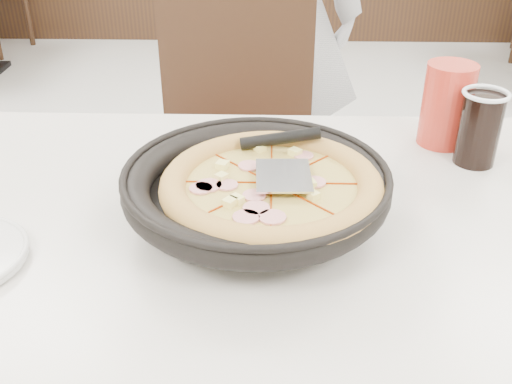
{
  "coord_description": "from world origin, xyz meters",
  "views": [
    {
      "loc": [
        -0.09,
        -0.93,
        1.26
      ],
      "look_at": [
        -0.11,
        -0.14,
        0.8
      ],
      "focal_mm": 42.0,
      "sensor_mm": 36.0,
      "label": 1
    }
  ],
  "objects_px": {
    "pizza_pan": "(256,196)",
    "diner_person": "(273,8)",
    "cola_glass": "(479,130)",
    "main_table": "(233,377)",
    "pizza": "(271,195)",
    "chair_far": "(230,183)",
    "red_cup": "(447,105)"
  },
  "relations": [
    {
      "from": "diner_person",
      "to": "main_table",
      "type": "bearing_deg",
      "value": 98.88
    },
    {
      "from": "main_table",
      "to": "chair_far",
      "type": "height_order",
      "value": "chair_far"
    },
    {
      "from": "pizza_pan",
      "to": "cola_glass",
      "type": "relative_size",
      "value": 2.7
    },
    {
      "from": "red_cup",
      "to": "diner_person",
      "type": "relative_size",
      "value": 0.1
    },
    {
      "from": "chair_far",
      "to": "diner_person",
      "type": "distance_m",
      "value": 0.66
    },
    {
      "from": "chair_far",
      "to": "red_cup",
      "type": "relative_size",
      "value": 5.94
    },
    {
      "from": "chair_far",
      "to": "main_table",
      "type": "bearing_deg",
      "value": 97.17
    },
    {
      "from": "cola_glass",
      "to": "red_cup",
      "type": "distance_m",
      "value": 0.09
    },
    {
      "from": "pizza_pan",
      "to": "cola_glass",
      "type": "bearing_deg",
      "value": 27.53
    },
    {
      "from": "red_cup",
      "to": "cola_glass",
      "type": "bearing_deg",
      "value": -64.37
    },
    {
      "from": "diner_person",
      "to": "chair_far",
      "type": "bearing_deg",
      "value": 91.5
    },
    {
      "from": "pizza",
      "to": "diner_person",
      "type": "distance_m",
      "value": 1.2
    },
    {
      "from": "pizza_pan",
      "to": "pizza",
      "type": "height_order",
      "value": "pizza"
    },
    {
      "from": "cola_glass",
      "to": "diner_person",
      "type": "xyz_separation_m",
      "value": [
        -0.38,
        0.96,
        -0.01
      ]
    },
    {
      "from": "chair_far",
      "to": "red_cup",
      "type": "distance_m",
      "value": 0.65
    },
    {
      "from": "main_table",
      "to": "pizza_pan",
      "type": "relative_size",
      "value": 3.42
    },
    {
      "from": "chair_far",
      "to": "pizza_pan",
      "type": "relative_size",
      "value": 2.7
    },
    {
      "from": "cola_glass",
      "to": "diner_person",
      "type": "distance_m",
      "value": 1.03
    },
    {
      "from": "chair_far",
      "to": "pizza_pan",
      "type": "height_order",
      "value": "chair_far"
    },
    {
      "from": "pizza",
      "to": "red_cup",
      "type": "xyz_separation_m",
      "value": [
        0.33,
        0.32,
        0.02
      ]
    },
    {
      "from": "main_table",
      "to": "diner_person",
      "type": "height_order",
      "value": "diner_person"
    },
    {
      "from": "cola_glass",
      "to": "red_cup",
      "type": "xyz_separation_m",
      "value": [
        -0.04,
        0.08,
        0.02
      ]
    },
    {
      "from": "cola_glass",
      "to": "pizza_pan",
      "type": "bearing_deg",
      "value": -152.47
    },
    {
      "from": "pizza_pan",
      "to": "diner_person",
      "type": "height_order",
      "value": "diner_person"
    },
    {
      "from": "cola_glass",
      "to": "red_cup",
      "type": "height_order",
      "value": "red_cup"
    },
    {
      "from": "main_table",
      "to": "diner_person",
      "type": "xyz_separation_m",
      "value": [
        0.07,
        1.15,
        0.43
      ]
    },
    {
      "from": "diner_person",
      "to": "pizza",
      "type": "bearing_deg",
      "value": 102.3
    },
    {
      "from": "pizza",
      "to": "cola_glass",
      "type": "xyz_separation_m",
      "value": [
        0.37,
        0.23,
        0.0
      ]
    },
    {
      "from": "diner_person",
      "to": "pizza_pan",
      "type": "bearing_deg",
      "value": 101.16
    },
    {
      "from": "main_table",
      "to": "pizza",
      "type": "xyz_separation_m",
      "value": [
        0.07,
        -0.05,
        0.44
      ]
    },
    {
      "from": "main_table",
      "to": "pizza",
      "type": "relative_size",
      "value": 4.07
    },
    {
      "from": "cola_glass",
      "to": "pizza",
      "type": "bearing_deg",
      "value": -147.99
    }
  ]
}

